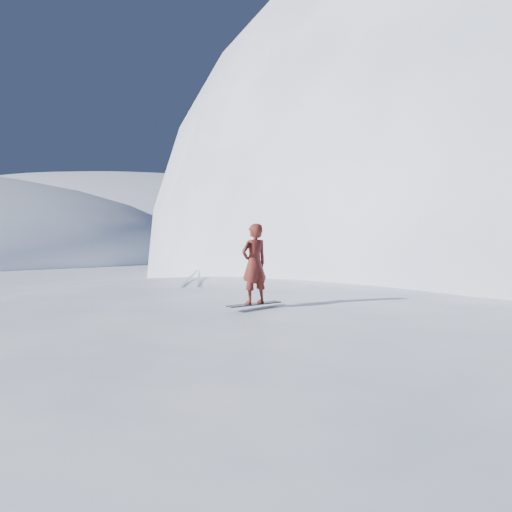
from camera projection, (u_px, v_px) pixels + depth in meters
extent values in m
plane|color=white|center=(222.00, 392.00, 12.85)|extent=(400.00, 400.00, 0.00)
ellipsoid|color=white|center=(264.00, 361.00, 15.80)|extent=(36.00, 28.00, 4.80)
ellipsoid|color=white|center=(409.00, 294.00, 32.40)|extent=(28.00, 24.00, 18.00)
ellipsoid|color=white|center=(110.00, 247.00, 124.22)|extent=(140.00, 90.00, 36.00)
ellipsoid|color=white|center=(32.00, 419.00, 11.01)|extent=(6.00, 5.40, 0.80)
ellipsoid|color=white|center=(462.00, 445.00, 9.65)|extent=(5.00, 4.50, 0.70)
ellipsoid|color=white|center=(187.00, 340.00, 18.92)|extent=(7.00, 6.30, 1.00)
ellipsoid|color=white|center=(445.00, 355.00, 16.56)|extent=(4.00, 3.60, 0.60)
cube|color=black|center=(254.00, 304.00, 11.81)|extent=(1.30, 1.11, 0.02)
imported|color=maroon|center=(254.00, 264.00, 11.76)|extent=(0.82, 0.78, 1.89)
cube|color=silver|center=(190.00, 277.00, 18.55)|extent=(0.50, 5.99, 0.04)
cube|color=silver|center=(199.00, 277.00, 18.54)|extent=(0.90, 5.95, 0.04)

